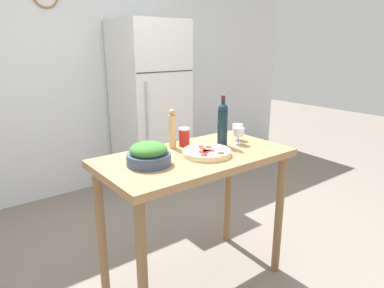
{
  "coord_description": "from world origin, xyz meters",
  "views": [
    {
      "loc": [
        -1.26,
        -1.6,
        1.59
      ],
      "look_at": [
        0.0,
        0.03,
        1.0
      ],
      "focal_mm": 32.0,
      "sensor_mm": 36.0,
      "label": 1
    }
  ],
  "objects_px": {
    "wine_glass_near": "(238,133)",
    "salt_canister": "(184,137)",
    "homemade_pizza": "(207,152)",
    "salad_bowl": "(149,154)",
    "refrigerator": "(150,107)",
    "wine_bottle": "(223,123)",
    "wine_glass_far": "(237,129)",
    "pepper_mill": "(172,129)"
  },
  "relations": [
    {
      "from": "wine_bottle",
      "to": "wine_glass_near",
      "type": "height_order",
      "value": "wine_bottle"
    },
    {
      "from": "salt_canister",
      "to": "wine_glass_near",
      "type": "bearing_deg",
      "value": -30.27
    },
    {
      "from": "wine_bottle",
      "to": "wine_glass_near",
      "type": "bearing_deg",
      "value": -18.92
    },
    {
      "from": "wine_glass_far",
      "to": "wine_bottle",
      "type": "bearing_deg",
      "value": -166.94
    },
    {
      "from": "wine_glass_near",
      "to": "salad_bowl",
      "type": "height_order",
      "value": "salad_bowl"
    },
    {
      "from": "wine_glass_near",
      "to": "salt_canister",
      "type": "height_order",
      "value": "salt_canister"
    },
    {
      "from": "wine_bottle",
      "to": "wine_glass_near",
      "type": "distance_m",
      "value": 0.14
    },
    {
      "from": "wine_bottle",
      "to": "salt_canister",
      "type": "distance_m",
      "value": 0.27
    },
    {
      "from": "homemade_pizza",
      "to": "wine_bottle",
      "type": "bearing_deg",
      "value": 24.44
    },
    {
      "from": "wine_glass_near",
      "to": "homemade_pizza",
      "type": "distance_m",
      "value": 0.34
    },
    {
      "from": "wine_glass_near",
      "to": "homemade_pizza",
      "type": "bearing_deg",
      "value": -169.65
    },
    {
      "from": "pepper_mill",
      "to": "salt_canister",
      "type": "xyz_separation_m",
      "value": [
        0.09,
        -0.01,
        -0.06
      ]
    },
    {
      "from": "wine_bottle",
      "to": "salad_bowl",
      "type": "bearing_deg",
      "value": -177.03
    },
    {
      "from": "refrigerator",
      "to": "homemade_pizza",
      "type": "bearing_deg",
      "value": -110.05
    },
    {
      "from": "wine_bottle",
      "to": "wine_glass_far",
      "type": "distance_m",
      "value": 0.2
    },
    {
      "from": "refrigerator",
      "to": "salt_canister",
      "type": "distance_m",
      "value": 1.63
    },
    {
      "from": "salad_bowl",
      "to": "wine_glass_near",
      "type": "bearing_deg",
      "value": -0.67
    },
    {
      "from": "wine_glass_far",
      "to": "refrigerator",
      "type": "bearing_deg",
      "value": 81.71
    },
    {
      "from": "wine_glass_near",
      "to": "salt_canister",
      "type": "xyz_separation_m",
      "value": [
        -0.32,
        0.19,
        -0.02
      ]
    },
    {
      "from": "wine_glass_far",
      "to": "homemade_pizza",
      "type": "xyz_separation_m",
      "value": [
        -0.41,
        -0.14,
        -0.06
      ]
    },
    {
      "from": "pepper_mill",
      "to": "homemade_pizza",
      "type": "bearing_deg",
      "value": -73.22
    },
    {
      "from": "pepper_mill",
      "to": "wine_bottle",
      "type": "bearing_deg",
      "value": -28.11
    },
    {
      "from": "pepper_mill",
      "to": "homemade_pizza",
      "type": "relative_size",
      "value": 0.86
    },
    {
      "from": "homemade_pizza",
      "to": "salt_canister",
      "type": "height_order",
      "value": "salt_canister"
    },
    {
      "from": "wine_glass_near",
      "to": "refrigerator",
      "type": "bearing_deg",
      "value": 79.74
    },
    {
      "from": "refrigerator",
      "to": "homemade_pizza",
      "type": "distance_m",
      "value": 1.87
    },
    {
      "from": "refrigerator",
      "to": "wine_bottle",
      "type": "xyz_separation_m",
      "value": [
        -0.42,
        -1.65,
        0.16
      ]
    },
    {
      "from": "salad_bowl",
      "to": "salt_canister",
      "type": "height_order",
      "value": "salad_bowl"
    },
    {
      "from": "salad_bowl",
      "to": "homemade_pizza",
      "type": "xyz_separation_m",
      "value": [
        0.37,
        -0.07,
        -0.04
      ]
    },
    {
      "from": "pepper_mill",
      "to": "homemade_pizza",
      "type": "distance_m",
      "value": 0.29
    },
    {
      "from": "wine_glass_far",
      "to": "pepper_mill",
      "type": "xyz_separation_m",
      "value": [
        -0.48,
        0.12,
        0.05
      ]
    },
    {
      "from": "refrigerator",
      "to": "pepper_mill",
      "type": "bearing_deg",
      "value": -115.67
    },
    {
      "from": "wine_bottle",
      "to": "pepper_mill",
      "type": "distance_m",
      "value": 0.34
    },
    {
      "from": "homemade_pizza",
      "to": "salt_canister",
      "type": "relative_size",
      "value": 2.44
    },
    {
      "from": "wine_glass_far",
      "to": "homemade_pizza",
      "type": "relative_size",
      "value": 0.38
    },
    {
      "from": "wine_glass_far",
      "to": "salt_canister",
      "type": "bearing_deg",
      "value": 164.9
    },
    {
      "from": "refrigerator",
      "to": "pepper_mill",
      "type": "xyz_separation_m",
      "value": [
        -0.72,
        -1.49,
        0.14
      ]
    },
    {
      "from": "homemade_pizza",
      "to": "salt_canister",
      "type": "xyz_separation_m",
      "value": [
        0.01,
        0.25,
        0.04
      ]
    },
    {
      "from": "homemade_pizza",
      "to": "salad_bowl",
      "type": "bearing_deg",
      "value": 169.44
    },
    {
      "from": "refrigerator",
      "to": "wine_glass_far",
      "type": "bearing_deg",
      "value": -98.29
    },
    {
      "from": "refrigerator",
      "to": "salad_bowl",
      "type": "height_order",
      "value": "refrigerator"
    },
    {
      "from": "wine_glass_near",
      "to": "homemade_pizza",
      "type": "relative_size",
      "value": 0.38
    }
  ]
}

